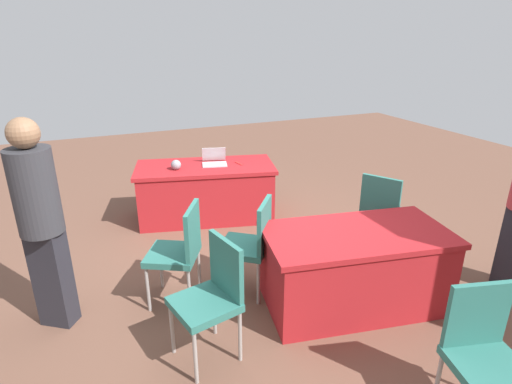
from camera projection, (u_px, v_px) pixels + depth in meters
ground_plane at (262, 271)px, 4.41m from camera, size 14.40×14.40×0.00m
table_foreground at (206, 191)px, 5.59m from camera, size 1.96×1.23×0.74m
table_mid_left at (354, 268)px, 3.76m from camera, size 1.76×1.12×0.74m
chair_near_front at (383, 209)px, 4.52m from camera, size 0.61×0.61×0.98m
chair_tucked_left at (212, 293)px, 3.09m from camera, size 0.53×0.53×0.96m
chair_tucked_right at (251, 241)px, 3.89m from camera, size 0.62×0.62×0.95m
chair_aisle at (485, 351)px, 2.55m from camera, size 0.54×0.54×0.94m
chair_by_pillar at (180, 248)px, 3.74m from camera, size 0.60×0.60×0.96m
person_organiser at (40, 216)px, 3.28m from camera, size 0.47×0.47×1.80m
laptop_silver at (214, 161)px, 5.50m from camera, size 0.38×0.36×0.21m
yarn_ball at (176, 165)px, 5.27m from camera, size 0.13×0.13×0.13m
scissors_red at (239, 163)px, 5.53m from camera, size 0.07×0.18×0.01m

